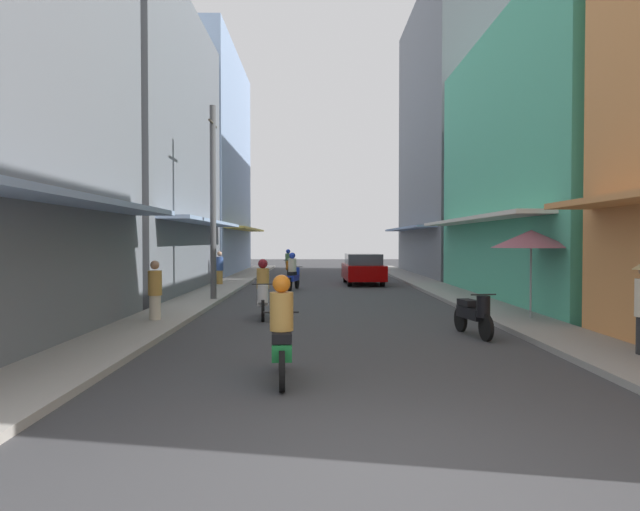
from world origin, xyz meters
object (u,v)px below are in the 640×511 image
at_px(parked_car, 363,269).
at_px(pedestrian_crossing, 155,293).
at_px(motorbike_white, 263,292).
at_px(motorbike_black, 474,313).
at_px(utility_pole, 213,202).
at_px(motorbike_blue, 293,273).
at_px(vendor_umbrella, 531,239).
at_px(motorbike_orange, 288,264).
at_px(motorbike_green, 281,333).
at_px(pedestrian_midway, 220,269).

xyz_separation_m(parked_car, pedestrian_crossing, (-6.22, -12.93, 0.05)).
bearing_deg(motorbike_white, motorbike_black, -31.55).
height_order(motorbike_white, utility_pole, utility_pole).
distance_m(motorbike_blue, vendor_umbrella, 11.63).
relative_size(parked_car, vendor_umbrella, 1.77).
bearing_deg(vendor_umbrella, motorbike_black, -133.64).
distance_m(motorbike_blue, pedestrian_crossing, 10.36).
relative_size(motorbike_black, parked_car, 0.43).
bearing_deg(motorbike_white, motorbike_orange, 90.62).
height_order(motorbike_orange, motorbike_white, same).
height_order(motorbike_white, vendor_umbrella, vendor_umbrella).
distance_m(motorbike_black, utility_pole, 10.13).
xyz_separation_m(motorbike_blue, pedestrian_crossing, (-3.02, -9.91, 0.08)).
distance_m(motorbike_green, pedestrian_midway, 17.68).
bearing_deg(pedestrian_midway, utility_pole, -82.18).
bearing_deg(motorbike_blue, parked_car, 43.38).
height_order(motorbike_orange, vendor_umbrella, vendor_umbrella).
bearing_deg(utility_pole, motorbike_orange, 82.54).
bearing_deg(motorbike_white, parked_car, 72.80).
bearing_deg(motorbike_white, pedestrian_crossing, -156.47).
xyz_separation_m(parked_car, pedestrian_midway, (-6.58, -1.37, 0.05)).
xyz_separation_m(motorbike_white, parked_car, (3.66, 11.82, 0.04)).
bearing_deg(parked_car, motorbike_black, -85.53).
bearing_deg(vendor_umbrella, motorbike_green, -134.80).
relative_size(motorbike_green, motorbike_black, 1.01).
relative_size(motorbike_orange, utility_pole, 0.28).
xyz_separation_m(motorbike_black, utility_pole, (-6.84, 6.90, 2.86)).
height_order(motorbike_green, parked_car, motorbike_green).
distance_m(parked_car, pedestrian_crossing, 14.35).
relative_size(motorbike_white, parked_car, 0.44).
relative_size(motorbike_blue, motorbike_green, 0.99).
distance_m(motorbike_green, pedestrian_crossing, 6.66).
bearing_deg(motorbike_orange, pedestrian_crossing, -97.07).
distance_m(motorbike_white, utility_pole, 5.17).
height_order(motorbike_orange, pedestrian_midway, pedestrian_midway).
xyz_separation_m(motorbike_black, parked_car, (-1.16, 14.77, 0.24)).
xyz_separation_m(motorbike_orange, motorbike_black, (5.01, -20.91, -0.20)).
height_order(motorbike_green, utility_pole, utility_pole).
height_order(parked_car, pedestrian_midway, pedestrian_midway).
height_order(motorbike_blue, pedestrian_midway, pedestrian_midway).
bearing_deg(motorbike_blue, pedestrian_crossing, -106.95).
bearing_deg(utility_pole, pedestrian_crossing, -95.98).
height_order(motorbike_white, pedestrian_midway, pedestrian_midway).
bearing_deg(pedestrian_midway, motorbike_white, -74.38).
distance_m(motorbike_black, pedestrian_crossing, 7.60).
distance_m(motorbike_blue, pedestrian_midway, 3.77).
bearing_deg(pedestrian_midway, pedestrian_crossing, -88.20).
height_order(pedestrian_crossing, pedestrian_midway, pedestrian_midway).
distance_m(pedestrian_crossing, vendor_umbrella, 9.51).
height_order(motorbike_blue, vendor_umbrella, vendor_umbrella).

